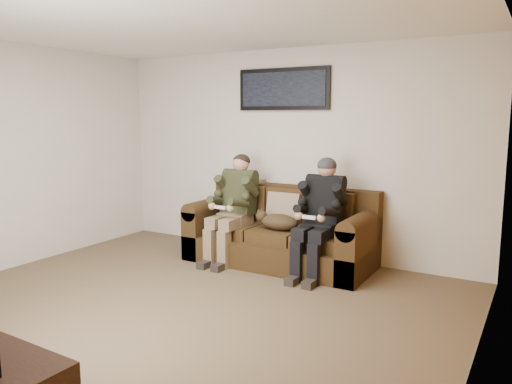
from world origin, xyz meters
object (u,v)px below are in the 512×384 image
Objects in this scene: person_left at (234,201)px; framed_poster at (283,89)px; person_right at (320,210)px; sofa at (282,234)px; cat at (278,221)px.

framed_poster reaches higher than person_left.
person_right is at bearing 0.02° from person_left.
person_left reaches higher than sofa.
person_right is at bearing -17.98° from sofa.
sofa is 1.70× the size of person_right.
person_left is 1.15m from person_right.
person_left is 0.99× the size of person_right.
cat is at bearing -0.42° from person_left.
framed_poster is at bearing 143.47° from person_right.
sofa reaches higher than cat.
framed_poster is at bearing 56.94° from person_left.
framed_poster is (0.37, 0.57, 1.37)m from person_left.
person_right is 1.99× the size of cat.
cat is (-0.54, -0.00, -0.19)m from person_right.
person_left reaches higher than cat.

